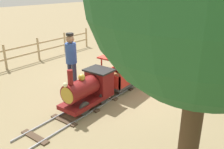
{
  "coord_description": "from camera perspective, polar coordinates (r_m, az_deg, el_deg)",
  "views": [
    {
      "loc": [
        -3.48,
        5.03,
        2.75
      ],
      "look_at": [
        0.0,
        0.28,
        0.55
      ],
      "focal_mm": 37.65,
      "sensor_mm": 36.0,
      "label": 1
    }
  ],
  "objects": [
    {
      "name": "ground_plane",
      "position": [
        6.71,
        1.44,
        -3.72
      ],
      "size": [
        60.0,
        60.0,
        0.0
      ],
      "primitive_type": "plane",
      "color": "#8C7A56"
    },
    {
      "name": "track",
      "position": [
        6.58,
        0.58,
        -4.08
      ],
      "size": [
        0.71,
        6.05,
        0.04
      ],
      "color": "gray",
      "rests_on": "ground_plane"
    },
    {
      "name": "locomotive",
      "position": [
        5.65,
        -5.58,
        -3.27
      ],
      "size": [
        0.67,
        1.44,
        1.06
      ],
      "color": "maroon",
      "rests_on": "ground_plane"
    },
    {
      "name": "passenger_car",
      "position": [
        7.12,
        4.82,
        1.34
      ],
      "size": [
        0.77,
        2.35,
        0.97
      ],
      "color": "#3F3F3F",
      "rests_on": "ground_plane"
    },
    {
      "name": "conductor_person",
      "position": [
        6.48,
        -9.88,
        4.1
      ],
      "size": [
        0.3,
        0.3,
        1.62
      ],
      "color": "#282D47",
      "rests_on": "ground_plane"
    },
    {
      "name": "fence_section",
      "position": [
        9.39,
        -20.89,
        5.16
      ],
      "size": [
        0.08,
        7.13,
        0.9
      ],
      "color": "tan",
      "rests_on": "ground_plane"
    }
  ]
}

